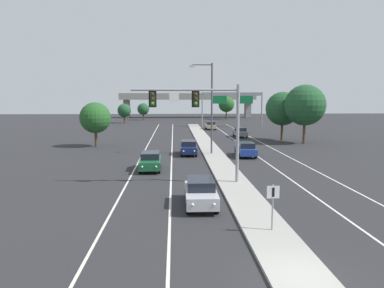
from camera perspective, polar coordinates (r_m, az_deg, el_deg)
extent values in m
plane|color=#28282B|center=(14.29, 16.64, -19.73)|extent=(260.00, 260.00, 0.00)
cube|color=#9E9B93|center=(30.95, 5.49, -4.55)|extent=(2.40, 110.00, 0.15)
cube|color=silver|center=(37.51, -3.20, -2.54)|extent=(0.14, 100.00, 0.01)
cube|color=silver|center=(38.61, 10.90, -2.38)|extent=(0.14, 100.00, 0.01)
cube|color=silver|center=(37.68, -8.23, -2.56)|extent=(0.14, 100.00, 0.01)
cube|color=silver|center=(39.53, 15.55, -2.29)|extent=(0.14, 100.00, 0.01)
cylinder|color=gray|center=(27.06, 7.14, 1.59)|extent=(0.24, 0.24, 7.20)
cylinder|color=gray|center=(26.53, -1.12, 8.46)|extent=(7.76, 0.16, 0.16)
cube|color=black|center=(26.60, 0.56, 7.06)|extent=(0.56, 0.06, 1.20)
cube|color=#38330F|center=(26.56, 0.57, 7.06)|extent=(0.32, 0.32, 1.00)
sphere|color=#282828|center=(26.39, 0.59, 7.75)|extent=(0.22, 0.22, 0.22)
sphere|color=#282828|center=(26.39, 0.59, 7.05)|extent=(0.22, 0.22, 0.22)
sphere|color=green|center=(26.39, 0.59, 6.36)|extent=(0.22, 0.22, 0.22)
cube|color=black|center=(26.59, -6.18, 7.01)|extent=(0.56, 0.06, 1.20)
cube|color=#38330F|center=(26.55, -6.19, 7.01)|extent=(0.32, 0.32, 1.00)
sphere|color=#282828|center=(26.39, -6.22, 7.71)|extent=(0.22, 0.22, 0.22)
sphere|color=#282828|center=(26.38, -6.21, 7.01)|extent=(0.22, 0.22, 0.22)
sphere|color=green|center=(26.39, -6.20, 6.32)|extent=(0.22, 0.22, 0.22)
cube|color=white|center=(26.49, -2.81, 7.26)|extent=(0.70, 0.04, 0.70)
cylinder|color=gray|center=(17.91, 12.48, -9.66)|extent=(0.08, 0.08, 2.20)
cube|color=white|center=(17.67, 12.58, -7.36)|extent=(0.60, 0.03, 0.60)
cube|color=black|center=(17.66, 12.59, -7.37)|extent=(0.12, 0.01, 0.44)
cylinder|color=#4C4C51|center=(40.77, 3.11, 5.52)|extent=(0.20, 0.20, 10.00)
cylinder|color=#4C4C51|center=(40.80, 1.59, 12.28)|extent=(2.20, 0.12, 0.12)
cube|color=#B7B7B2|center=(40.72, 0.01, 12.08)|extent=(0.56, 0.28, 0.20)
cube|color=#B7B7BC|center=(21.87, 1.37, -7.93)|extent=(1.84, 4.42, 0.70)
cube|color=black|center=(21.93, 1.33, -6.19)|extent=(1.61, 2.39, 0.56)
sphere|color=#EAE5C6|center=(19.82, 3.46, -9.42)|extent=(0.18, 0.18, 0.18)
sphere|color=#EAE5C6|center=(19.74, 0.09, -9.48)|extent=(0.18, 0.18, 0.18)
cylinder|color=black|center=(20.60, 3.89, -9.93)|extent=(0.23, 0.64, 0.64)
cylinder|color=black|center=(20.50, -0.63, -10.01)|extent=(0.23, 0.64, 0.64)
cylinder|color=black|center=(23.47, 3.09, -7.76)|extent=(0.23, 0.64, 0.64)
cylinder|color=black|center=(23.38, -0.85, -7.81)|extent=(0.23, 0.64, 0.64)
cube|color=#195633|center=(32.53, -6.53, -2.91)|extent=(1.87, 4.43, 0.70)
cube|color=black|center=(32.64, -6.52, -1.75)|extent=(1.62, 2.40, 0.56)
sphere|color=#EAE5C6|center=(30.36, -5.64, -3.54)|extent=(0.18, 0.18, 0.18)
sphere|color=#EAE5C6|center=(30.42, -7.81, -3.55)|extent=(0.18, 0.18, 0.18)
cylinder|color=black|center=(31.10, -5.17, -4.03)|extent=(0.23, 0.64, 0.64)
cylinder|color=black|center=(31.18, -8.12, -4.04)|extent=(0.23, 0.64, 0.64)
cylinder|color=black|center=(34.04, -5.05, -3.03)|extent=(0.23, 0.64, 0.64)
cylinder|color=black|center=(34.12, -7.74, -3.05)|extent=(0.23, 0.64, 0.64)
cube|color=#141E4C|center=(40.98, -0.55, -0.75)|extent=(1.88, 4.43, 0.70)
cube|color=black|center=(41.11, -0.56, 0.17)|extent=(1.63, 2.41, 0.56)
sphere|color=#EAE5C6|center=(38.83, 0.37, -1.12)|extent=(0.18, 0.18, 0.18)
sphere|color=#EAE5C6|center=(38.81, -1.33, -1.13)|extent=(0.18, 0.18, 0.18)
cylinder|color=black|center=(39.57, 0.66, -1.55)|extent=(0.23, 0.64, 0.64)
cylinder|color=black|center=(39.54, -1.66, -1.56)|extent=(0.23, 0.64, 0.64)
cylinder|color=black|center=(42.54, 0.49, -0.92)|extent=(0.23, 0.64, 0.64)
cylinder|color=black|center=(42.50, -1.67, -0.93)|extent=(0.23, 0.64, 0.64)
cube|color=navy|center=(40.20, 8.36, -0.98)|extent=(1.88, 4.43, 0.70)
cube|color=black|center=(39.90, 8.44, -0.13)|extent=(1.63, 2.41, 0.56)
sphere|color=#EAE5C6|center=(42.23, 7.08, -0.49)|extent=(0.18, 0.18, 0.18)
sphere|color=#EAE5C6|center=(42.42, 8.61, -0.48)|extent=(0.18, 0.18, 0.18)
cylinder|color=black|center=(41.58, 6.91, -1.17)|extent=(0.23, 0.64, 0.64)
cylinder|color=black|center=(41.86, 9.07, -1.15)|extent=(0.23, 0.64, 0.64)
cylinder|color=black|center=(38.66, 7.58, -1.82)|extent=(0.23, 0.64, 0.64)
cylinder|color=black|center=(38.95, 9.90, -1.80)|extent=(0.23, 0.64, 0.64)
cube|color=slate|center=(59.68, 7.54, 1.73)|extent=(1.85, 4.42, 0.70)
cube|color=black|center=(59.40, 7.58, 2.32)|extent=(1.61, 2.39, 0.56)
sphere|color=#EAE5C6|center=(61.72, 6.67, 1.98)|extent=(0.18, 0.18, 0.18)
sphere|color=#EAE5C6|center=(61.91, 7.72, 1.98)|extent=(0.18, 0.18, 0.18)
cylinder|color=black|center=(61.06, 6.55, 1.54)|extent=(0.23, 0.64, 0.64)
cylinder|color=black|center=(61.32, 8.03, 1.54)|extent=(0.23, 0.64, 0.64)
cylinder|color=black|center=(58.11, 7.00, 1.24)|extent=(0.23, 0.64, 0.64)
cylinder|color=black|center=(58.39, 8.55, 1.25)|extent=(0.23, 0.64, 0.64)
cube|color=tan|center=(73.25, 2.92, 2.81)|extent=(1.87, 4.43, 0.70)
cube|color=black|center=(72.98, 2.94, 3.29)|extent=(1.62, 2.40, 0.56)
sphere|color=#EAE5C6|center=(75.34, 2.29, 2.98)|extent=(0.18, 0.18, 0.18)
sphere|color=#EAE5C6|center=(75.47, 3.16, 2.98)|extent=(0.18, 0.18, 0.18)
cylinder|color=black|center=(74.67, 2.17, 2.64)|extent=(0.23, 0.64, 0.64)
cylinder|color=black|center=(74.86, 3.39, 2.64)|extent=(0.23, 0.64, 0.64)
cylinder|color=black|center=(71.70, 2.42, 2.44)|extent=(0.23, 0.64, 0.64)
cylinder|color=black|center=(71.89, 3.69, 2.44)|extent=(0.23, 0.64, 0.64)
cylinder|color=gray|center=(78.98, 1.61, 5.39)|extent=(0.28, 0.28, 7.50)
cylinder|color=gray|center=(81.04, 10.85, 5.31)|extent=(0.28, 0.28, 7.50)
cube|color=gray|center=(79.71, 6.33, 7.77)|extent=(13.00, 0.36, 0.70)
cube|color=#0F6033|center=(79.10, 4.28, 6.93)|extent=(3.20, 0.08, 1.70)
cube|color=#0F6033|center=(80.01, 8.37, 6.88)|extent=(3.20, 0.08, 1.70)
cube|color=gray|center=(115.90, -0.67, 7.22)|extent=(42.40, 6.40, 1.10)
cube|color=gray|center=(112.91, -0.61, 7.72)|extent=(42.40, 0.36, 0.90)
cube|color=gray|center=(116.81, -10.16, 5.45)|extent=(1.80, 2.40, 5.65)
cube|color=gray|center=(118.26, 8.71, 5.50)|extent=(1.80, 2.40, 5.65)
cylinder|color=#4C3823|center=(56.18, 13.87, 1.95)|extent=(0.36, 0.36, 2.73)
sphere|color=#1E4C28|center=(55.98, 13.98, 5.38)|extent=(5.00, 5.00, 5.00)
cylinder|color=#4C3823|center=(49.12, -14.79, 0.85)|extent=(0.36, 0.36, 2.19)
sphere|color=#235623|center=(48.90, -14.89, 3.99)|extent=(4.00, 4.00, 4.00)
cylinder|color=#4C3823|center=(103.65, -7.61, 4.21)|extent=(0.36, 0.36, 1.80)
sphere|color=#1E4C28|center=(103.56, -7.63, 5.44)|extent=(3.30, 3.30, 3.30)
cylinder|color=#4C3823|center=(53.09, 17.11, 1.73)|extent=(0.36, 0.36, 3.08)
sphere|color=#1E4C28|center=(52.88, 17.26, 5.83)|extent=(5.64, 5.64, 5.64)
cylinder|color=#4C3823|center=(107.73, 5.38, 4.55)|extent=(0.36, 0.36, 2.53)
sphere|color=#235623|center=(107.62, 5.40, 6.21)|extent=(4.63, 4.63, 4.63)
cylinder|color=#4C3823|center=(92.55, -10.52, 3.79)|extent=(0.36, 0.36, 1.83)
sphere|color=#1E4C28|center=(92.44, -10.55, 5.19)|extent=(3.34, 3.34, 3.34)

